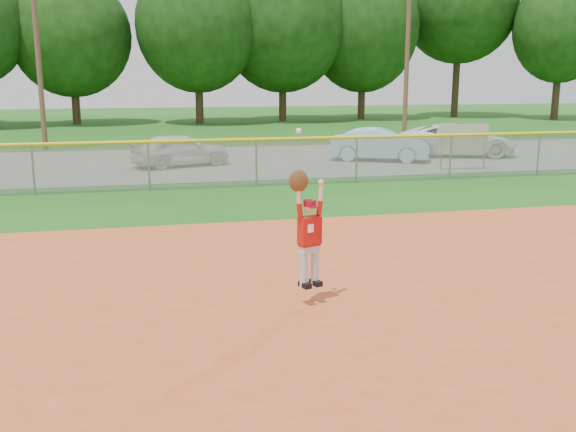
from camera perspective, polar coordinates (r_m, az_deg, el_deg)
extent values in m
plane|color=#1A5313|center=(11.04, 6.12, -6.12)|extent=(120.00, 120.00, 0.00)
cube|color=#B94921|center=(8.45, 12.75, -12.26)|extent=(24.00, 16.00, 0.04)
cube|color=slate|center=(26.35, -5.04, 4.86)|extent=(44.00, 10.00, 0.03)
imported|color=silver|center=(25.10, -9.54, 5.84)|extent=(4.00, 2.57, 1.27)
imported|color=#9DCFEA|center=(26.56, 8.14, 6.31)|extent=(4.22, 3.00, 1.32)
imported|color=white|center=(28.86, 14.80, 6.56)|extent=(5.37, 3.55, 1.37)
cylinder|color=gray|center=(24.28, 13.46, 5.39)|extent=(0.06, 0.06, 1.28)
cylinder|color=gray|center=(25.02, 17.05, 5.39)|extent=(0.06, 0.06, 1.28)
cube|color=beige|center=(24.58, 15.35, 6.63)|extent=(1.92, 0.12, 1.07)
cube|color=gray|center=(20.37, -2.83, 4.72)|extent=(40.00, 0.03, 1.50)
cylinder|color=yellow|center=(20.29, -2.85, 6.82)|extent=(40.00, 0.10, 0.10)
cylinder|color=gray|center=(20.35, -21.71, 3.84)|extent=(0.06, 0.06, 1.50)
cylinder|color=gray|center=(20.09, -12.27, 4.34)|extent=(0.06, 0.06, 1.50)
cylinder|color=gray|center=(20.37, -2.83, 4.72)|extent=(0.06, 0.06, 1.50)
cylinder|color=gray|center=(21.19, 6.12, 4.96)|extent=(0.06, 0.06, 1.50)
cylinder|color=gray|center=(22.47, 14.24, 5.08)|extent=(0.06, 0.06, 1.50)
cylinder|color=gray|center=(24.15, 21.35, 5.10)|extent=(0.06, 0.06, 1.50)
cylinder|color=#4C3823|center=(32.24, -21.36, 13.46)|extent=(0.24, 0.24, 9.00)
cylinder|color=#4C3823|center=(34.61, 10.55, 13.97)|extent=(0.24, 0.24, 9.00)
cylinder|color=#422D1C|center=(48.32, -18.39, 10.18)|extent=(0.56, 0.56, 4.11)
ellipsoid|color=#193F0F|center=(48.36, -18.73, 14.93)|extent=(8.19, 8.19, 8.39)
cylinder|color=#422D1C|center=(47.22, -7.91, 10.98)|extent=(0.56, 0.56, 4.64)
ellipsoid|color=#193F0F|center=(47.32, -8.08, 16.48)|extent=(8.57, 8.57, 9.43)
cylinder|color=#422D1C|center=(49.34, -0.48, 11.30)|extent=(0.56, 0.56, 4.89)
ellipsoid|color=#193F0F|center=(49.47, -0.49, 16.84)|extent=(9.41, 9.41, 10.28)
cylinder|color=#422D1C|center=(51.74, 6.57, 11.22)|extent=(0.56, 0.56, 4.78)
ellipsoid|color=#193F0F|center=(51.85, 6.70, 16.39)|extent=(8.62, 8.62, 10.06)
cylinder|color=#422D1C|center=(55.90, 14.70, 11.61)|extent=(0.56, 0.56, 5.99)
ellipsoid|color=#193F0F|center=(56.16, 15.04, 17.58)|extent=(9.18, 9.18, 9.14)
cylinder|color=#422D1C|center=(54.94, 22.75, 10.37)|extent=(0.56, 0.56, 4.69)
ellipsoid|color=#193F0F|center=(55.03, 23.17, 15.14)|extent=(7.23, 7.23, 8.32)
cylinder|color=silver|center=(9.80, 1.41, -4.75)|extent=(0.16, 0.16, 0.56)
cylinder|color=silver|center=(9.91, 2.39, -4.56)|extent=(0.16, 0.16, 0.56)
cube|color=black|center=(9.85, 1.51, -6.14)|extent=(0.18, 0.25, 0.08)
cube|color=black|center=(9.96, 2.48, -5.94)|extent=(0.18, 0.25, 0.08)
cube|color=silver|center=(9.77, 1.91, -2.89)|extent=(0.33, 0.25, 0.11)
cube|color=maroon|center=(9.75, 1.92, -2.51)|extent=(0.34, 0.26, 0.04)
cube|color=#B3110C|center=(9.70, 1.93, -1.29)|extent=(0.38, 0.28, 0.43)
cube|color=white|center=(9.58, 2.03, -1.11)|extent=(0.10, 0.04, 0.12)
sphere|color=beige|center=(9.62, 1.94, 0.82)|extent=(0.24, 0.24, 0.19)
cylinder|color=maroon|center=(9.60, 1.94, 1.15)|extent=(0.25, 0.25, 0.09)
cube|color=maroon|center=(9.53, 2.29, 0.82)|extent=(0.18, 0.16, 0.02)
cylinder|color=#B3110C|center=(9.53, 1.05, 0.48)|extent=(0.13, 0.11, 0.23)
cylinder|color=beige|center=(9.47, 0.94, 1.86)|extent=(0.10, 0.09, 0.25)
ellipsoid|color=#4C2D14|center=(9.43, 0.94, 3.13)|extent=(0.32, 0.22, 0.34)
sphere|color=white|center=(9.34, 0.96, 7.57)|extent=(0.11, 0.11, 0.09)
cylinder|color=#B3110C|center=(9.72, 2.82, 0.71)|extent=(0.13, 0.11, 0.23)
cylinder|color=beige|center=(9.69, 2.94, 2.09)|extent=(0.10, 0.09, 0.25)
sphere|color=beige|center=(9.66, 2.95, 3.01)|extent=(0.12, 0.12, 0.09)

